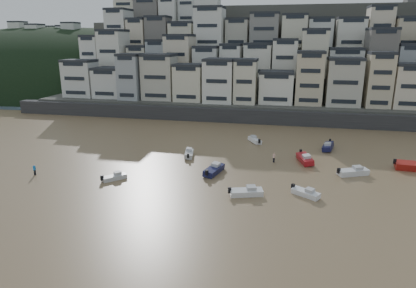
% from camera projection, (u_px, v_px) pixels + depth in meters
% --- Properties ---
extents(ground, '(400.00, 400.00, 0.00)m').
position_uv_depth(ground, '(115.00, 271.00, 34.27)').
color(ground, olive).
rests_on(ground, ground).
extents(sea_strip, '(340.00, 340.00, 0.00)m').
position_uv_depth(sea_strip, '(45.00, 79.00, 192.99)').
color(sea_strip, '#4C5A6D').
rests_on(sea_strip, ground).
extents(harbor_wall, '(140.00, 3.00, 3.50)m').
position_uv_depth(harbor_wall, '(268.00, 117.00, 92.77)').
color(harbor_wall, '#38383A').
rests_on(harbor_wall, ground).
extents(hillside, '(141.04, 66.00, 50.00)m').
position_uv_depth(hillside, '(291.00, 62.00, 126.09)').
color(hillside, '#4C4C47').
rests_on(hillside, ground).
extents(headland, '(216.00, 135.00, 53.33)m').
position_uv_depth(headland, '(59.00, 82.00, 180.52)').
color(headland, black).
rests_on(headland, ground).
extents(boat_a, '(5.17, 3.05, 1.34)m').
position_uv_depth(boat_a, '(246.00, 191.00, 50.51)').
color(boat_a, white).
rests_on(boat_a, ground).
extents(boat_b, '(4.41, 3.61, 1.19)m').
position_uv_depth(boat_b, '(306.00, 192.00, 50.41)').
color(boat_b, white).
rests_on(boat_b, ground).
extents(boat_c, '(3.03, 5.87, 1.53)m').
position_uv_depth(boat_c, '(214.00, 169.00, 58.93)').
color(boat_c, '#141741').
rests_on(boat_c, ground).
extents(boat_d, '(5.61, 3.83, 1.46)m').
position_uv_depth(boat_d, '(353.00, 171.00, 58.13)').
color(boat_d, silver).
rests_on(boat_d, ground).
extents(boat_e, '(3.31, 6.11, 1.59)m').
position_uv_depth(boat_e, '(305.00, 158.00, 64.16)').
color(boat_e, maroon).
rests_on(boat_e, ground).
extents(boat_f, '(2.54, 5.06, 1.32)m').
position_uv_depth(boat_f, '(189.00, 153.00, 67.32)').
color(boat_f, silver).
rests_on(boat_f, ground).
extents(boat_g, '(7.00, 2.64, 1.88)m').
position_uv_depth(boat_g, '(416.00, 165.00, 60.13)').
color(boat_g, maroon).
rests_on(boat_g, ground).
extents(boat_h, '(3.59, 4.77, 1.26)m').
position_uv_depth(boat_h, '(255.00, 139.00, 76.42)').
color(boat_h, white).
rests_on(boat_h, ground).
extents(boat_i, '(2.95, 5.78, 1.51)m').
position_uv_depth(boat_i, '(328.00, 146.00, 71.50)').
color(boat_i, '#151641').
rests_on(boat_i, ground).
extents(boat_j, '(3.72, 3.82, 1.10)m').
position_uv_depth(boat_j, '(114.00, 176.00, 56.28)').
color(boat_j, silver).
rests_on(boat_j, ground).
extents(person_blue, '(0.44, 0.44, 1.74)m').
position_uv_depth(person_blue, '(35.00, 170.00, 58.21)').
color(person_blue, blue).
rests_on(person_blue, ground).
extents(person_pink, '(0.44, 0.44, 1.74)m').
position_uv_depth(person_pink, '(274.00, 157.00, 64.10)').
color(person_pink, beige).
rests_on(person_pink, ground).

